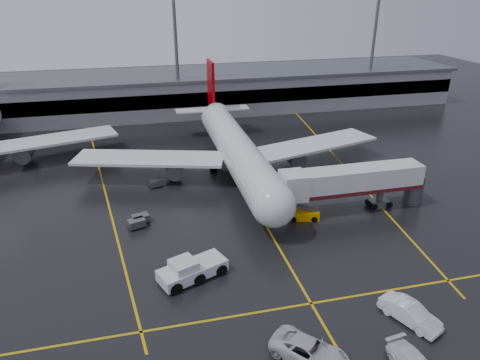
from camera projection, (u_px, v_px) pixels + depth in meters
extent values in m
plane|color=black|center=(251.00, 199.00, 60.02)|extent=(220.00, 220.00, 0.00)
cube|color=gold|center=(251.00, 199.00, 60.02)|extent=(0.25, 90.00, 0.02)
cube|color=gold|center=(311.00, 303.00, 40.54)|extent=(60.00, 0.25, 0.02)
cube|color=gold|center=(103.00, 184.00, 64.62)|extent=(9.99, 69.35, 0.02)
cube|color=gold|center=(340.00, 161.00, 72.70)|extent=(7.57, 69.64, 0.02)
cube|color=gray|center=(198.00, 92.00, 100.87)|extent=(120.00, 18.00, 8.00)
cube|color=black|center=(204.00, 99.00, 92.87)|extent=(120.00, 0.40, 3.00)
cube|color=#595B60|center=(197.00, 74.00, 99.09)|extent=(122.00, 19.00, 0.60)
cylinder|color=#595B60|center=(177.00, 60.00, 90.98)|extent=(0.70, 0.70, 25.00)
cylinder|color=#595B60|center=(372.00, 52.00, 100.54)|extent=(0.70, 0.70, 25.00)
cylinder|color=silver|center=(237.00, 151.00, 65.37)|extent=(5.20, 36.00, 5.20)
sphere|color=silver|center=(274.00, 205.00, 49.43)|extent=(5.20, 5.20, 5.20)
cone|color=silver|center=(212.00, 110.00, 83.71)|extent=(4.94, 8.00, 4.94)
cube|color=#930005|center=(211.00, 84.00, 82.57)|extent=(0.50, 5.50, 8.50)
cube|color=silver|center=(212.00, 109.00, 83.63)|extent=(14.00, 3.00, 0.25)
cube|color=silver|center=(149.00, 158.00, 64.71)|extent=(22.80, 11.83, 0.40)
cube|color=silver|center=(313.00, 144.00, 70.23)|extent=(22.80, 11.83, 0.40)
cylinder|color=#595B60|center=(174.00, 167.00, 65.14)|extent=(2.60, 4.50, 2.60)
cylinder|color=#595B60|center=(294.00, 157.00, 69.18)|extent=(2.60, 4.50, 2.60)
cylinder|color=#595B60|center=(265.00, 217.00, 53.41)|extent=(0.56, 0.56, 2.00)
cylinder|color=#595B60|center=(213.00, 165.00, 68.67)|extent=(0.56, 0.56, 2.00)
cylinder|color=#595B60|center=(253.00, 161.00, 70.03)|extent=(0.56, 0.56, 2.00)
cylinder|color=black|center=(265.00, 221.00, 53.64)|extent=(0.40, 1.10, 1.10)
cylinder|color=black|center=(213.00, 168.00, 68.85)|extent=(1.00, 1.40, 1.40)
cylinder|color=black|center=(253.00, 164.00, 70.21)|extent=(1.00, 1.40, 1.40)
cube|color=silver|center=(47.00, 141.00, 71.93)|extent=(22.80, 11.83, 0.40)
cylinder|color=#595B60|center=(25.00, 152.00, 70.88)|extent=(2.60, 4.50, 2.60)
cube|color=silver|center=(354.00, 179.00, 55.44)|extent=(18.00, 3.20, 3.00)
cube|color=#4B1116|center=(353.00, 188.00, 55.98)|extent=(18.00, 3.30, 0.50)
cube|color=silver|center=(293.00, 186.00, 53.70)|extent=(3.00, 3.40, 3.30)
cylinder|color=#595B60|center=(380.00, 196.00, 57.49)|extent=(0.80, 0.80, 3.00)
cube|color=#595B60|center=(379.00, 203.00, 57.93)|extent=(2.60, 1.60, 0.90)
cylinder|color=#595B60|center=(414.00, 189.00, 58.35)|extent=(2.40, 2.40, 4.00)
cylinder|color=black|center=(371.00, 204.00, 57.69)|extent=(0.90, 1.80, 0.90)
cylinder|color=black|center=(386.00, 202.00, 58.16)|extent=(0.90, 1.80, 0.90)
cube|color=silver|center=(193.00, 270.00, 43.77)|extent=(7.43, 5.13, 1.18)
cube|color=silver|center=(183.00, 265.00, 42.84)|extent=(3.08, 3.08, 0.99)
cube|color=black|center=(183.00, 265.00, 42.84)|extent=(2.77, 2.77, 0.89)
cylinder|color=black|center=(170.00, 282.00, 42.56)|extent=(2.29, 3.22, 1.28)
cylinder|color=black|center=(193.00, 273.00, 43.91)|extent=(2.29, 3.22, 1.28)
cylinder|color=black|center=(214.00, 264.00, 45.26)|extent=(2.29, 3.22, 1.28)
cube|color=#DA8F00|center=(303.00, 215.00, 54.84)|extent=(4.16, 2.50, 1.19)
cube|color=#595B60|center=(304.00, 207.00, 54.38)|extent=(3.87, 1.84, 1.35)
cylinder|color=black|center=(293.00, 216.00, 54.96)|extent=(1.17, 1.96, 0.76)
cylinder|color=black|center=(313.00, 216.00, 54.95)|extent=(1.17, 1.96, 0.76)
imported|color=silver|center=(310.00, 351.00, 34.15)|extent=(6.44, 6.64, 1.76)
imported|color=white|center=(410.00, 313.00, 38.07)|extent=(3.99, 5.79, 1.81)
cube|color=#595B60|center=(141.00, 218.00, 53.87)|extent=(2.28, 1.79, 0.90)
cylinder|color=black|center=(136.00, 225.00, 53.31)|extent=(0.40, 0.20, 0.40)
cylinder|color=black|center=(148.00, 222.00, 54.02)|extent=(0.40, 0.20, 0.40)
cylinder|color=black|center=(133.00, 221.00, 54.10)|extent=(0.40, 0.20, 0.40)
cylinder|color=black|center=(146.00, 218.00, 54.82)|extent=(0.40, 0.20, 0.40)
cube|color=#595B60|center=(137.00, 223.00, 52.81)|extent=(2.31, 1.88, 0.90)
cylinder|color=black|center=(132.00, 230.00, 52.23)|extent=(0.40, 0.20, 0.40)
cylinder|color=black|center=(145.00, 226.00, 53.00)|extent=(0.40, 0.20, 0.40)
cylinder|color=black|center=(129.00, 226.00, 53.00)|extent=(0.40, 0.20, 0.40)
cylinder|color=black|center=(142.00, 223.00, 53.77)|extent=(0.40, 0.20, 0.40)
cube|color=#595B60|center=(156.00, 182.00, 63.49)|extent=(2.31, 1.88, 0.90)
cylinder|color=black|center=(153.00, 188.00, 62.90)|extent=(0.40, 0.20, 0.40)
cylinder|color=black|center=(163.00, 185.00, 63.69)|extent=(0.40, 0.20, 0.40)
cylinder|color=black|center=(150.00, 185.00, 63.67)|extent=(0.40, 0.20, 0.40)
cylinder|color=black|center=(160.00, 183.00, 64.45)|extent=(0.40, 0.20, 0.40)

